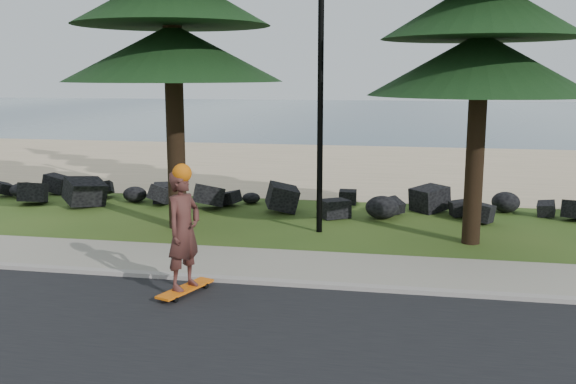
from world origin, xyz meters
name	(u,v)px	position (x,y,z in m)	size (l,w,h in m)	color
ground	(296,271)	(0.00, 0.00, 0.00)	(160.00, 160.00, 0.00)	#2D4C17
road	(235,378)	(0.00, -4.50, 0.01)	(160.00, 7.00, 0.02)	black
kerb	(288,284)	(0.00, -0.90, 0.05)	(160.00, 0.20, 0.10)	#A89E97
sidewalk	(298,266)	(0.00, 0.20, 0.04)	(160.00, 2.00, 0.08)	#A09486
beach_sand	(357,166)	(0.00, 14.50, 0.01)	(160.00, 15.00, 0.01)	tan
ocean	(387,113)	(0.00, 51.00, 0.00)	(160.00, 58.00, 0.01)	#334E62
seawall_boulders	(331,211)	(0.00, 5.60, 0.00)	(60.00, 2.40, 1.10)	black
lamp_post	(321,57)	(0.00, 3.20, 4.13)	(0.25, 0.14, 8.14)	black
skateboarder	(184,231)	(-1.65, -1.68, 1.14)	(0.71, 1.25, 2.27)	orange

